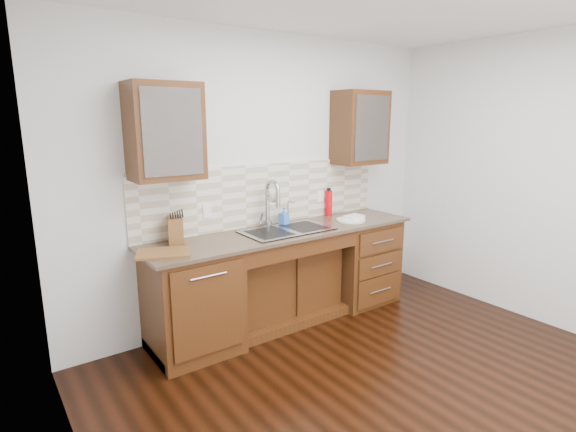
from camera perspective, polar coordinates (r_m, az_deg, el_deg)
ground at (r=3.58m, az=14.14°, el=-21.62°), size 4.00×3.50×0.10m
wall_back at (r=4.38m, az=-3.05°, el=4.76°), size 4.00×0.10×2.70m
wall_left at (r=1.97m, az=-25.83°, el=-6.18°), size 0.10×3.50×2.70m
wall_right at (r=4.79m, az=31.24°, el=3.64°), size 0.10×3.50×2.70m
base_cabinet_left at (r=3.88m, az=-12.05°, el=-10.52°), size 0.70×0.62×0.88m
base_cabinet_center at (r=4.41m, az=-0.99°, el=-8.61°), size 1.20×0.44×0.70m
base_cabinet_right at (r=4.89m, az=8.86°, el=-5.50°), size 0.70×0.62×0.88m
countertop at (r=4.16m, az=-0.20°, el=-2.02°), size 2.70×0.65×0.03m
backsplash at (r=4.35m, az=-2.60°, el=2.78°), size 2.70×0.02×0.59m
sink at (r=4.17m, az=-0.08°, el=-3.00°), size 0.84×0.46×0.19m
faucet at (r=4.25m, az=-2.65°, el=1.24°), size 0.04×0.04×0.40m
filter_tap at (r=4.41m, az=0.01°, el=0.61°), size 0.02×0.02×0.24m
upper_cabinet_left at (r=3.67m, az=-15.39°, el=10.29°), size 0.55×0.34×0.75m
upper_cabinet_right at (r=4.82m, az=9.11°, el=11.00°), size 0.55×0.34×0.75m
outlet_left at (r=4.04m, az=-10.23°, el=0.62°), size 0.08×0.01×0.12m
outlet_right at (r=4.73m, az=4.11°, el=2.51°), size 0.08×0.01×0.12m
soap_bottle at (r=4.34m, az=-0.53°, el=-0.04°), size 0.09×0.10×0.17m
water_bottle at (r=4.77m, az=5.19°, el=1.64°), size 0.07×0.07×0.27m
plate at (r=4.58m, az=7.99°, el=-0.50°), size 0.38×0.38×0.02m
dish_towel at (r=4.62m, az=8.40°, el=-0.11°), size 0.21×0.16×0.03m
knife_block at (r=3.84m, az=-14.08°, el=-1.75°), size 0.18×0.22×0.22m
cutting_board at (r=3.58m, az=-15.56°, el=-4.54°), size 0.47×0.41×0.02m
cup_left_a at (r=3.65m, az=-16.51°, el=9.33°), size 0.13×0.13×0.09m
cup_left_b at (r=3.71m, az=-13.96°, el=9.56°), size 0.10×0.10×0.09m
cup_right_a at (r=4.78m, az=8.49°, el=10.43°), size 0.14×0.14×0.10m
cup_right_b at (r=4.91m, az=10.04°, el=10.32°), size 0.10×0.10×0.08m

